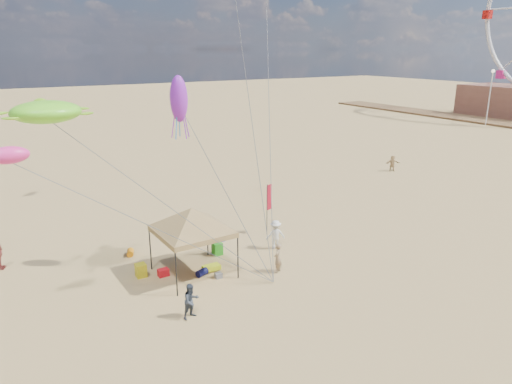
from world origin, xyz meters
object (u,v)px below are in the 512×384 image
person_near_a (278,258)px  person_near_c (276,234)px  cooler_blue (220,238)px  chair_green (217,249)px  chair_yellow (141,270)px  cooler_red (163,273)px  person_far_c (392,163)px  feather_flag (269,201)px  beach_cart (211,267)px  lamp_north (491,88)px  canopy_tent (191,211)px  person_near_b (191,301)px

person_near_a → person_near_c: person_near_c is taller
cooler_blue → chair_green: chair_green is taller
chair_green → cooler_blue: bearing=58.6°
chair_green → chair_yellow: same height
cooler_red → person_far_c: (26.31, 9.29, 0.58)m
feather_flag → cooler_blue: feather_flag is taller
person_near_c → cooler_blue: bearing=-28.5°
beach_cart → cooler_blue: bearing=56.7°
chair_yellow → person_far_c: bearing=17.8°
chair_green → lamp_north: size_ratio=0.08×
chair_green → person_near_a: bearing=-64.6°
beach_cart → cooler_red: bearing=161.9°
canopy_tent → person_near_b: bearing=-115.2°
chair_green → person_far_c: (22.76, 8.35, 0.42)m
person_near_b → person_near_c: bearing=17.7°
person_near_c → lamp_north: lamp_north is taller
beach_cart → person_near_c: 4.59m
cooler_red → lamp_north: (59.90, 21.93, 5.33)m
chair_yellow → feather_flag: bearing=10.4°
chair_yellow → beach_cart: 3.59m
cooler_red → lamp_north: size_ratio=0.07×
person_near_a → lamp_north: bearing=166.7°
cooler_blue → cooler_red: bearing=-150.6°
canopy_tent → lamp_north: bearing=21.1°
feather_flag → person_near_b: feather_flag is taller
person_near_b → person_far_c: (26.63, 13.61, -0.02)m
person_near_a → lamp_north: 60.10m
feather_flag → person_far_c: (18.56, 7.16, -1.39)m
person_far_c → canopy_tent: bearing=-133.3°
chair_yellow → person_near_b: (0.67, -4.84, 0.44)m
person_near_c → chair_green: bearing=3.7°
chair_green → person_near_b: bearing=-126.4°
canopy_tent → person_near_c: (5.39, 0.52, -2.59)m
feather_flag → person_near_c: bearing=-112.7°
feather_flag → person_near_b: (-8.06, -6.45, -1.36)m
person_near_c → beach_cart: bearing=29.4°
canopy_tent → lamp_north: size_ratio=0.81×
chair_green → beach_cart: chair_green is taller
cooler_blue → person_far_c: bearing=17.2°
cooler_red → lamp_north: 64.01m
chair_yellow → person_near_a: person_near_a is taller
cooler_red → canopy_tent: bearing=-21.1°
beach_cart → lamp_north: bearing=21.5°
cooler_blue → person_near_c: 3.53m
chair_yellow → lamp_north: lamp_north is taller
person_near_c → person_near_b: bearing=51.0°
cooler_blue → lamp_north: 58.88m
cooler_red → person_near_b: bearing=-94.2°
person_near_c → person_far_c: 21.58m
cooler_blue → beach_cart: size_ratio=0.60×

